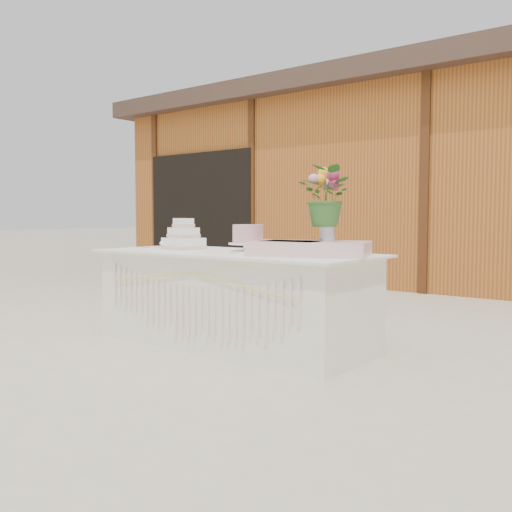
{
  "coord_description": "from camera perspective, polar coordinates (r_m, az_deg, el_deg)",
  "views": [
    {
      "loc": [
        3.01,
        -3.51,
        1.06
      ],
      "look_at": [
        0.0,
        0.3,
        0.72
      ],
      "focal_mm": 40.0,
      "sensor_mm": 36.0,
      "label": 1
    }
  ],
  "objects": [
    {
      "name": "barn",
      "position": [
        10.0,
        20.78,
        7.28
      ],
      "size": [
        12.6,
        4.6,
        3.3
      ],
      "color": "#A25D22",
      "rests_on": "ground"
    },
    {
      "name": "satin_runner",
      "position": [
        4.19,
        5.39,
        0.75
      ],
      "size": [
        0.96,
        0.75,
        0.11
      ],
      "primitive_type": "cube",
      "rotation": [
        0.0,
        0.0,
        0.35
      ],
      "color": "beige",
      "rests_on": "cake_table"
    },
    {
      "name": "loose_flowers",
      "position": [
        5.38,
        -9.42,
        0.95
      ],
      "size": [
        0.23,
        0.35,
        0.02
      ],
      "primitive_type": null,
      "rotation": [
        0.0,
        0.0,
        0.32
      ],
      "color": "pink",
      "rests_on": "cake_table"
    },
    {
      "name": "wedding_cake",
      "position": [
        5.06,
        -7.26,
        1.73
      ],
      "size": [
        0.37,
        0.37,
        0.27
      ],
      "rotation": [
        0.0,
        0.0,
        -0.26
      ],
      "color": "white",
      "rests_on": "cake_table"
    },
    {
      "name": "ground",
      "position": [
        4.75,
        -2.27,
        -8.9
      ],
      "size": [
        80.0,
        80.0,
        0.0
      ],
      "primitive_type": "plane",
      "color": "beige",
      "rests_on": "ground"
    },
    {
      "name": "bouquet",
      "position": [
        4.16,
        7.19,
        6.6
      ],
      "size": [
        0.4,
        0.35,
        0.44
      ],
      "primitive_type": "imported",
      "rotation": [
        0.0,
        0.0,
        0.03
      ],
      "color": "#306026",
      "rests_on": "flower_vase"
    },
    {
      "name": "pink_cake_stand",
      "position": [
        4.51,
        -0.8,
        1.91
      ],
      "size": [
        0.31,
        0.31,
        0.22
      ],
      "color": "white",
      "rests_on": "cake_table"
    },
    {
      "name": "flower_vase",
      "position": [
        4.15,
        7.15,
        2.52
      ],
      "size": [
        0.11,
        0.11,
        0.16
      ],
      "primitive_type": "cylinder",
      "color": "silver",
      "rests_on": "satin_runner"
    },
    {
      "name": "cake_table",
      "position": [
        4.67,
        -2.32,
        -4.28
      ],
      "size": [
        2.4,
        1.0,
        0.77
      ],
      "color": "white",
      "rests_on": "ground"
    }
  ]
}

